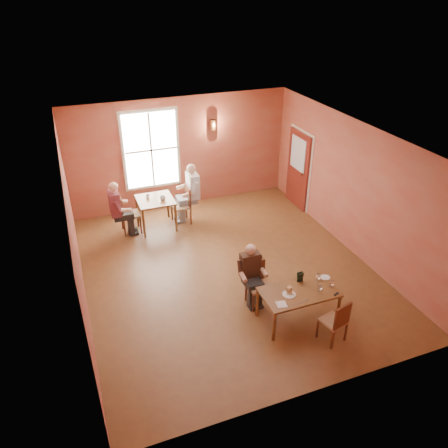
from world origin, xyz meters
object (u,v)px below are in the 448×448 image
object	(u,v)px
main_table	(298,305)
diner_maroon	(128,207)
chair_empty	(333,320)
second_table	(156,213)
diner_main	(260,280)
chair_diner_main	(259,285)
chair_diner_white	(181,205)
diner_white	(181,197)
chair_diner_maroon	(130,214)

from	to	relation	value
main_table	diner_maroon	distance (m)	4.96
chair_empty	second_table	xyz separation A→B (m)	(-1.96, 5.04, -0.04)
main_table	chair_empty	world-z (taller)	chair_empty
diner_main	chair_diner_main	bearing A→B (deg)	-90.00
main_table	chair_empty	xyz separation A→B (m)	(0.31, -0.68, 0.10)
chair_diner_white	diner_maroon	distance (m)	1.34
diner_white	chair_diner_maroon	bearing A→B (deg)	90.00
chair_diner_white	diner_white	distance (m)	0.25
diner_white	diner_maroon	xyz separation A→B (m)	(-1.36, 0.00, -0.05)
chair_empty	second_table	world-z (taller)	chair_empty
chair_diner_main	diner_white	bearing A→B (deg)	-82.78
main_table	chair_diner_main	world-z (taller)	chair_diner_main
diner_main	diner_white	xyz separation A→B (m)	(-0.47, 3.74, 0.14)
second_table	chair_diner_white	world-z (taller)	chair_diner_white
diner_main	chair_empty	world-z (taller)	diner_main
diner_white	chair_diner_white	bearing A→B (deg)	90.00
diner_main	diner_maroon	size ratio (longest dim) A/B	0.87
diner_main	second_table	distance (m)	3.92
chair_diner_main	chair_diner_maroon	world-z (taller)	chair_diner_maroon
chair_diner_white	chair_diner_maroon	xyz separation A→B (m)	(-1.30, 0.00, 0.01)
diner_main	diner_white	distance (m)	3.77
chair_diner_main	chair_diner_maroon	size ratio (longest dim) A/B	0.90
chair_diner_white	diner_white	world-z (taller)	diner_white
main_table	diner_white	size ratio (longest dim) A/B	0.93
diner_main	chair_empty	size ratio (longest dim) A/B	1.41
second_table	chair_diner_maroon	xyz separation A→B (m)	(-0.65, 0.00, 0.11)
diner_main	diner_white	bearing A→B (deg)	-82.84
chair_diner_white	main_table	bearing A→B (deg)	-167.08
chair_diner_main	diner_main	xyz separation A→B (m)	(0.00, -0.03, 0.16)
main_table	second_table	size ratio (longest dim) A/B	1.56
diner_maroon	second_table	bearing A→B (deg)	90.00
chair_empty	chair_diner_white	bearing A→B (deg)	89.48
main_table	second_table	world-z (taller)	second_table
main_table	diner_main	distance (m)	0.84
diner_white	diner_maroon	bearing A→B (deg)	90.00
chair_empty	second_table	bearing A→B (deg)	96.16
chair_diner_white	diner_maroon	world-z (taller)	diner_maroon
diner_white	chair_diner_maroon	xyz separation A→B (m)	(-1.33, 0.00, -0.24)
chair_diner_main	chair_empty	distance (m)	1.56
diner_main	diner_maroon	xyz separation A→B (m)	(-1.83, 3.74, 0.09)
chair_empty	diner_white	bearing A→B (deg)	89.16
chair_diner_main	diner_maroon	bearing A→B (deg)	-63.74
diner_main	diner_maroon	bearing A→B (deg)	-63.92
second_table	diner_maroon	bearing A→B (deg)	180.00
chair_empty	chair_diner_white	distance (m)	5.20
diner_maroon	chair_diner_maroon	bearing A→B (deg)	90.00
main_table	diner_main	xyz separation A→B (m)	(-0.50, 0.62, 0.28)
second_table	diner_white	bearing A→B (deg)	0.00
main_table	diner_white	bearing A→B (deg)	102.55
chair_diner_maroon	main_table	bearing A→B (deg)	27.82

